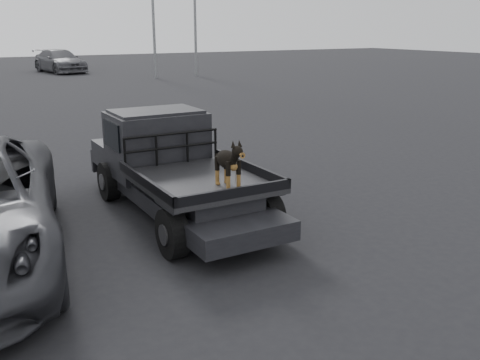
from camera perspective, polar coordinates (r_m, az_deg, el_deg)
ground at (r=8.07m, az=-4.48°, el=-8.26°), size 120.00×120.00×0.00m
flatbed_ute at (r=9.74m, az=-6.64°, el=-1.12°), size 2.00×5.40×0.92m
ute_cab at (r=10.38m, az=-8.90°, el=4.99°), size 1.72×1.30×0.88m
headache_rack at (r=9.73m, az=-7.25°, el=3.32°), size 1.80×0.08×0.55m
dog at (r=8.22m, az=-1.32°, el=1.77°), size 0.32×0.60×0.74m
distant_car_b at (r=43.15m, az=-18.66°, el=11.94°), size 3.35×6.11×1.68m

